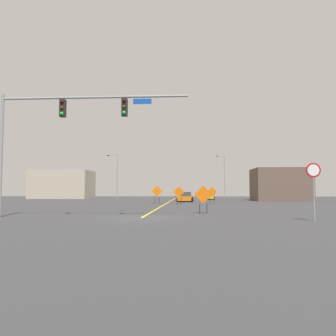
# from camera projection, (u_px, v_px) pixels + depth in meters

# --- Properties ---
(ground) EXTENTS (142.20, 142.20, 0.00)m
(ground) POSITION_uv_depth(u_px,v_px,m) (141.00, 218.00, 19.95)
(ground) COLOR #38383A
(road_centre_stripe) EXTENTS (0.16, 79.00, 0.01)m
(road_centre_stripe) POSITION_uv_depth(u_px,v_px,m) (173.00, 200.00, 59.29)
(road_centre_stripe) COLOR yellow
(road_centre_stripe) RESTS_ON ground
(traffic_signal_assembly) EXTENTS (11.43, 0.44, 7.50)m
(traffic_signal_assembly) POSITION_uv_depth(u_px,v_px,m) (60.00, 122.00, 20.62)
(traffic_signal_assembly) COLOR gray
(traffic_signal_assembly) RESTS_ON ground
(stop_sign) EXTENTS (0.76, 0.07, 3.03)m
(stop_sign) POSITION_uv_depth(u_px,v_px,m) (314.00, 180.00, 17.81)
(stop_sign) COLOR gray
(stop_sign) RESTS_ON ground
(street_lamp_mid_left) EXTENTS (1.82, 0.24, 9.04)m
(street_lamp_mid_left) POSITION_uv_depth(u_px,v_px,m) (224.00, 175.00, 72.69)
(street_lamp_mid_left) COLOR gray
(street_lamp_mid_left) RESTS_ON ground
(street_lamp_far_left) EXTENTS (1.97, 0.24, 7.96)m
(street_lamp_far_left) POSITION_uv_depth(u_px,v_px,m) (116.00, 175.00, 60.77)
(street_lamp_far_left) COLOR gray
(street_lamp_far_left) RESTS_ON ground
(construction_sign_median_far) EXTENTS (1.33, 0.07, 2.03)m
(construction_sign_median_far) POSITION_uv_depth(u_px,v_px,m) (177.00, 192.00, 53.47)
(construction_sign_median_far) COLOR orange
(construction_sign_median_far) RESTS_ON ground
(construction_sign_left_shoulder) EXTENTS (1.28, 0.22, 2.03)m
(construction_sign_left_shoulder) POSITION_uv_depth(u_px,v_px,m) (212.00, 193.00, 41.57)
(construction_sign_left_shoulder) COLOR orange
(construction_sign_left_shoulder) RESTS_ON ground
(construction_sign_left_lane) EXTENTS (1.34, 0.29, 2.16)m
(construction_sign_left_lane) POSITION_uv_depth(u_px,v_px,m) (157.00, 192.00, 42.12)
(construction_sign_left_lane) COLOR orange
(construction_sign_left_lane) RESTS_ON ground
(construction_sign_median_near) EXTENTS (1.26, 0.18, 1.95)m
(construction_sign_median_near) POSITION_uv_depth(u_px,v_px,m) (203.00, 196.00, 23.78)
(construction_sign_median_near) COLOR orange
(construction_sign_median_near) RESTS_ON ground
(construction_sign_right_lane) EXTENTS (1.22, 0.24, 2.03)m
(construction_sign_right_lane) POSITION_uv_depth(u_px,v_px,m) (179.00, 193.00, 38.97)
(construction_sign_right_lane) COLOR orange
(construction_sign_right_lane) RESTS_ON ground
(car_orange_far) EXTENTS (2.33, 4.31, 1.37)m
(car_orange_far) POSITION_uv_depth(u_px,v_px,m) (185.00, 197.00, 48.04)
(car_orange_far) COLOR orange
(car_orange_far) RESTS_ON ground
(car_yellow_near) EXTENTS (2.29, 4.57, 1.41)m
(car_yellow_near) POSITION_uv_depth(u_px,v_px,m) (208.00, 196.00, 60.01)
(car_yellow_near) COLOR gold
(car_yellow_near) RESTS_ON ground
(roadside_building_east) EXTENTS (8.17, 7.25, 5.00)m
(roadside_building_east) POSITION_uv_depth(u_px,v_px,m) (280.00, 185.00, 53.38)
(roadside_building_east) COLOR brown
(roadside_building_east) RESTS_ON ground
(roadside_building_west) EXTENTS (11.14, 7.35, 5.46)m
(roadside_building_west) POSITION_uv_depth(u_px,v_px,m) (63.00, 185.00, 67.16)
(roadside_building_west) COLOR #B2A893
(roadside_building_west) RESTS_ON ground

